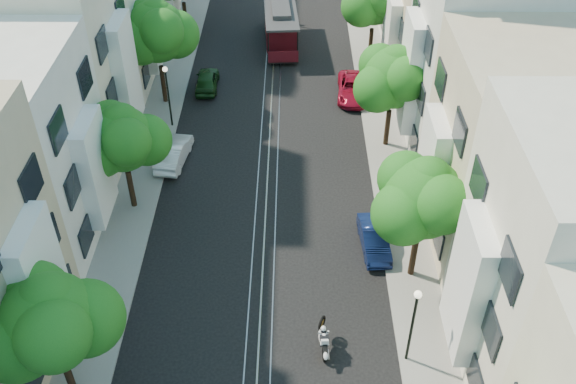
{
  "coord_description": "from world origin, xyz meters",
  "views": [
    {
      "loc": [
        1.4,
        -12.73,
        22.74
      ],
      "look_at": [
        1.22,
        12.62,
        2.2
      ],
      "focal_mm": 40.0,
      "sensor_mm": 36.0,
      "label": 1
    }
  ],
  "objects_px": {
    "tree_e_c": "(394,79)",
    "sportbike_rider": "(324,338)",
    "parked_car_e_mid": "(374,239)",
    "tree_w_b": "(123,141)",
    "parked_car_w_mid": "(174,153)",
    "tree_w_a": "(51,324)",
    "lamp_west": "(167,88)",
    "parked_car_w_far": "(207,80)",
    "tree_e_b": "(425,200)",
    "tree_w_c": "(157,33)",
    "lamp_east": "(414,316)",
    "cable_car": "(281,23)",
    "parked_car_e_far": "(353,88)"
  },
  "relations": [
    {
      "from": "tree_w_a",
      "to": "parked_car_e_mid",
      "type": "relative_size",
      "value": 1.86
    },
    {
      "from": "tree_e_c",
      "to": "lamp_west",
      "type": "height_order",
      "value": "tree_e_c"
    },
    {
      "from": "tree_w_a",
      "to": "sportbike_rider",
      "type": "distance_m",
      "value": 11.0
    },
    {
      "from": "tree_e_c",
      "to": "lamp_east",
      "type": "height_order",
      "value": "tree_e_c"
    },
    {
      "from": "lamp_east",
      "to": "parked_car_w_mid",
      "type": "height_order",
      "value": "lamp_east"
    },
    {
      "from": "tree_w_c",
      "to": "parked_car_e_mid",
      "type": "bearing_deg",
      "value": -47.96
    },
    {
      "from": "parked_car_e_mid",
      "to": "parked_car_w_mid",
      "type": "bearing_deg",
      "value": 142.2
    },
    {
      "from": "tree_e_c",
      "to": "sportbike_rider",
      "type": "xyz_separation_m",
      "value": [
        -4.47,
        -15.45,
        -3.85
      ]
    },
    {
      "from": "parked_car_e_mid",
      "to": "parked_car_w_far",
      "type": "xyz_separation_m",
      "value": [
        -10.13,
        16.05,
        0.05
      ]
    },
    {
      "from": "tree_e_b",
      "to": "tree_w_c",
      "type": "height_order",
      "value": "tree_w_c"
    },
    {
      "from": "tree_e_b",
      "to": "tree_w_b",
      "type": "relative_size",
      "value": 1.07
    },
    {
      "from": "parked_car_w_mid",
      "to": "parked_car_w_far",
      "type": "relative_size",
      "value": 1.06
    },
    {
      "from": "tree_w_b",
      "to": "parked_car_w_mid",
      "type": "xyz_separation_m",
      "value": [
        1.54,
        4.22,
        -3.74
      ]
    },
    {
      "from": "tree_e_b",
      "to": "lamp_east",
      "type": "distance_m",
      "value": 5.41
    },
    {
      "from": "tree_w_b",
      "to": "parked_car_w_mid",
      "type": "height_order",
      "value": "tree_w_b"
    },
    {
      "from": "tree_e_c",
      "to": "parked_car_e_mid",
      "type": "relative_size",
      "value": 1.81
    },
    {
      "from": "tree_w_a",
      "to": "parked_car_w_far",
      "type": "bearing_deg",
      "value": 84.07
    },
    {
      "from": "parked_car_e_mid",
      "to": "sportbike_rider",
      "type": "bearing_deg",
      "value": -118.27
    },
    {
      "from": "tree_w_b",
      "to": "sportbike_rider",
      "type": "bearing_deg",
      "value": -43.57
    },
    {
      "from": "tree_e_c",
      "to": "tree_w_c",
      "type": "xyz_separation_m",
      "value": [
        -14.4,
        5.0,
        0.47
      ]
    },
    {
      "from": "tree_e_c",
      "to": "lamp_east",
      "type": "xyz_separation_m",
      "value": [
        -0.96,
        -15.98,
        -1.75
      ]
    },
    {
      "from": "tree_w_c",
      "to": "tree_e_b",
      "type": "bearing_deg",
      "value": -48.01
    },
    {
      "from": "sportbike_rider",
      "to": "parked_car_e_far",
      "type": "distance_m",
      "value": 21.54
    },
    {
      "from": "tree_e_c",
      "to": "tree_w_c",
      "type": "distance_m",
      "value": 15.25
    },
    {
      "from": "parked_car_e_far",
      "to": "lamp_east",
      "type": "bearing_deg",
      "value": -84.76
    },
    {
      "from": "parked_car_e_mid",
      "to": "parked_car_w_mid",
      "type": "height_order",
      "value": "parked_car_w_mid"
    },
    {
      "from": "parked_car_e_mid",
      "to": "parked_car_e_far",
      "type": "height_order",
      "value": "parked_car_e_far"
    },
    {
      "from": "tree_w_a",
      "to": "parked_car_w_mid",
      "type": "relative_size",
      "value": 1.68
    },
    {
      "from": "tree_e_b",
      "to": "parked_car_e_far",
      "type": "height_order",
      "value": "tree_e_b"
    },
    {
      "from": "tree_w_a",
      "to": "parked_car_e_far",
      "type": "distance_m",
      "value": 27.4
    },
    {
      "from": "lamp_east",
      "to": "cable_car",
      "type": "xyz_separation_m",
      "value": [
        -5.8,
        29.9,
        -1.08
      ]
    },
    {
      "from": "tree_e_c",
      "to": "tree_w_b",
      "type": "height_order",
      "value": "tree_e_c"
    },
    {
      "from": "tree_e_c",
      "to": "sportbike_rider",
      "type": "bearing_deg",
      "value": -106.14
    },
    {
      "from": "lamp_west",
      "to": "sportbike_rider",
      "type": "height_order",
      "value": "lamp_west"
    },
    {
      "from": "tree_w_a",
      "to": "lamp_west",
      "type": "relative_size",
      "value": 1.61
    },
    {
      "from": "tree_e_c",
      "to": "parked_car_e_mid",
      "type": "distance_m",
      "value": 10.09
    },
    {
      "from": "parked_car_e_mid",
      "to": "parked_car_e_far",
      "type": "xyz_separation_m",
      "value": [
        0.02,
        15.01,
        0.04
      ]
    },
    {
      "from": "tree_w_a",
      "to": "lamp_west",
      "type": "bearing_deg",
      "value": 87.6
    },
    {
      "from": "parked_car_w_mid",
      "to": "parked_car_w_far",
      "type": "bearing_deg",
      "value": -89.31
    },
    {
      "from": "lamp_east",
      "to": "parked_car_w_mid",
      "type": "relative_size",
      "value": 1.05
    },
    {
      "from": "tree_w_b",
      "to": "tree_w_c",
      "type": "bearing_deg",
      "value": 90.0
    },
    {
      "from": "cable_car",
      "to": "parked_car_e_far",
      "type": "xyz_separation_m",
      "value": [
        5.1,
        -8.01,
        -1.13
      ]
    },
    {
      "from": "cable_car",
      "to": "parked_car_e_mid",
      "type": "height_order",
      "value": "cable_car"
    },
    {
      "from": "tree_e_c",
      "to": "tree_w_a",
      "type": "relative_size",
      "value": 0.98
    },
    {
      "from": "parked_car_e_mid",
      "to": "parked_car_e_far",
      "type": "relative_size",
      "value": 0.79
    },
    {
      "from": "tree_e_c",
      "to": "sportbike_rider",
      "type": "distance_m",
      "value": 16.54
    },
    {
      "from": "tree_e_b",
      "to": "parked_car_w_mid",
      "type": "distance_m",
      "value": 16.34
    },
    {
      "from": "tree_w_b",
      "to": "lamp_east",
      "type": "height_order",
      "value": "tree_w_b"
    },
    {
      "from": "lamp_east",
      "to": "parked_car_e_mid",
      "type": "bearing_deg",
      "value": 96.01
    },
    {
      "from": "lamp_east",
      "to": "parked_car_e_far",
      "type": "xyz_separation_m",
      "value": [
        -0.7,
        21.88,
        -2.21
      ]
    }
  ]
}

